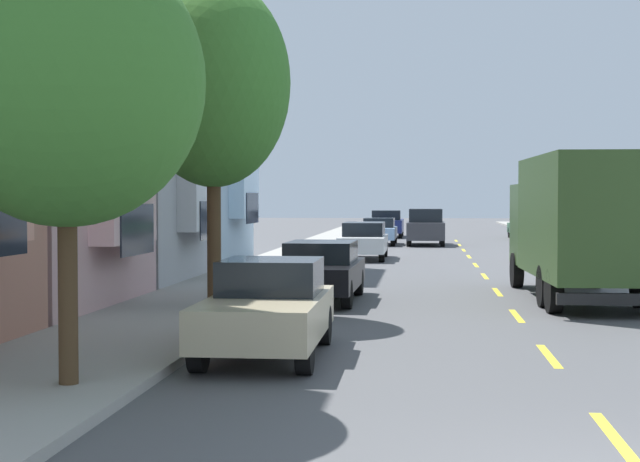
# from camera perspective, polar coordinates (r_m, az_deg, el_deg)

# --- Properties ---
(ground_plane) EXTENTS (160.00, 160.00, 0.00)m
(ground_plane) POSITION_cam_1_polar(r_m,az_deg,el_deg) (37.91, 9.28, -1.76)
(ground_plane) COLOR #4C4C4F
(sidewalk_left) EXTENTS (3.20, 120.00, 0.14)m
(sidewalk_left) POSITION_cam_1_polar(r_m,az_deg,el_deg) (36.22, -1.85, -1.80)
(sidewalk_left) COLOR #99968E
(sidewalk_left) RESTS_ON ground_plane
(lane_centerline_dashes) EXTENTS (0.14, 47.20, 0.01)m
(lane_centerline_dashes) POSITION_cam_1_polar(r_m,az_deg,el_deg) (32.43, 9.79, -2.39)
(lane_centerline_dashes) COLOR yellow
(lane_centerline_dashes) RESTS_ON ground_plane
(townhouse_third_dove_grey) EXTENTS (11.56, 6.66, 10.69)m
(townhouse_third_dove_grey) POSITION_cam_1_polar(r_m,az_deg,el_deg) (29.19, -18.35, 7.16)
(townhouse_third_dove_grey) COLOR #A8A8AD
(townhouse_third_dove_grey) RESTS_ON ground_plane
(townhouse_fourth_powder_blue) EXTENTS (12.58, 6.66, 12.24)m
(townhouse_fourth_powder_blue) POSITION_cam_1_polar(r_m,az_deg,el_deg) (35.77, -14.50, 7.47)
(townhouse_fourth_powder_blue) COLOR #9EB7CC
(townhouse_fourth_powder_blue) RESTS_ON ground_plane
(street_tree_nearest) EXTENTS (3.47, 3.47, 5.61)m
(street_tree_nearest) POSITION_cam_1_polar(r_m,az_deg,el_deg) (12.10, -15.33, 8.83)
(street_tree_nearest) COLOR #47331E
(street_tree_nearest) RESTS_ON sidewalk_left
(street_tree_second) EXTENTS (3.28, 3.28, 7.01)m
(street_tree_second) POSITION_cam_1_polar(r_m,az_deg,el_deg) (20.05, -6.56, 8.99)
(street_tree_second) COLOR #47331E
(street_tree_second) RESTS_ON sidewalk_left
(delivery_box_truck) EXTENTS (2.66, 8.00, 3.46)m
(delivery_box_truck) POSITION_cam_1_polar(r_m,az_deg,el_deg) (23.19, 15.71, 0.65)
(delivery_box_truck) COLOR #2D471E
(delivery_box_truck) RESTS_ON ground_plane
(parked_sedan_sky) EXTENTS (1.82, 4.51, 1.43)m
(parked_sedan_sky) POSITION_cam_1_polar(r_m,az_deg,el_deg) (49.72, 3.65, 0.02)
(parked_sedan_sky) COLOR #7A9EC6
(parked_sedan_sky) RESTS_ON ground_plane
(parked_wagon_orange) EXTENTS (1.95, 4.75, 1.50)m
(parked_wagon_orange) POSITION_cam_1_polar(r_m,az_deg,el_deg) (37.15, 16.17, -0.65)
(parked_wagon_orange) COLOR orange
(parked_wagon_orange) RESTS_ON ground_plane
(parked_sedan_black) EXTENTS (1.88, 4.53, 1.43)m
(parked_sedan_black) POSITION_cam_1_polar(r_m,az_deg,el_deg) (22.37, 0.04, -2.41)
(parked_sedan_black) COLOR black
(parked_sedan_black) RESTS_ON ground_plane
(parked_wagon_white) EXTENTS (1.83, 4.70, 1.50)m
(parked_wagon_white) POSITION_cam_1_polar(r_m,az_deg,el_deg) (37.83, 2.71, -0.52)
(parked_wagon_white) COLOR silver
(parked_wagon_white) RESTS_ON ground_plane
(parked_hatchback_champagne) EXTENTS (1.77, 4.01, 1.50)m
(parked_hatchback_champagne) POSITION_cam_1_polar(r_m,az_deg,el_deg) (14.58, -3.23, -4.75)
(parked_hatchback_champagne) COLOR tan
(parked_hatchback_champagne) RESTS_ON ground_plane
(parked_pickup_navy) EXTENTS (2.01, 5.31, 1.73)m
(parked_pickup_navy) POSITION_cam_1_polar(r_m,az_deg,el_deg) (59.37, 4.14, 0.41)
(parked_pickup_navy) COLOR navy
(parked_pickup_navy) RESTS_ON ground_plane
(parked_sedan_forest) EXTENTS (1.87, 4.53, 1.43)m
(parked_sedan_forest) POSITION_cam_1_polar(r_m,az_deg,el_deg) (58.39, 12.53, 0.27)
(parked_sedan_forest) COLOR #194C28
(parked_sedan_forest) RESTS_ON ground_plane
(moving_charcoal_sedan) EXTENTS (1.95, 4.80, 1.93)m
(moving_charcoal_sedan) POSITION_cam_1_polar(r_m,az_deg,el_deg) (49.53, 6.50, 0.27)
(moving_charcoal_sedan) COLOR #333338
(moving_charcoal_sedan) RESTS_ON ground_plane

